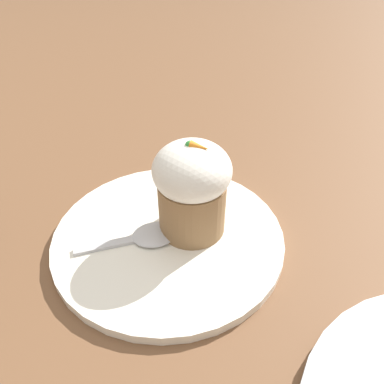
{
  "coord_description": "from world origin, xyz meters",
  "views": [
    {
      "loc": [
        0.14,
        -0.27,
        0.3
      ],
      "look_at": [
        0.02,
        0.02,
        0.06
      ],
      "focal_mm": 35.0,
      "sensor_mm": 36.0,
      "label": 1
    }
  ],
  "objects": [
    {
      "name": "spoon",
      "position": [
        -0.02,
        -0.02,
        0.01
      ],
      "size": [
        0.1,
        0.09,
        0.01
      ],
      "color": "#B7B7BC",
      "rests_on": "dessert_plate"
    },
    {
      "name": "ground_plane",
      "position": [
        0.0,
        0.0,
        0.0
      ],
      "size": [
        4.0,
        4.0,
        0.0
      ],
      "primitive_type": "plane",
      "color": "brown"
    },
    {
      "name": "carrot_cake",
      "position": [
        0.02,
        0.02,
        0.07
      ],
      "size": [
        0.08,
        0.08,
        0.11
      ],
      "color": "olive",
      "rests_on": "dessert_plate"
    },
    {
      "name": "dessert_plate",
      "position": [
        0.0,
        0.0,
        0.01
      ],
      "size": [
        0.25,
        0.25,
        0.01
      ],
      "color": "white",
      "rests_on": "ground_plane"
    }
  ]
}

